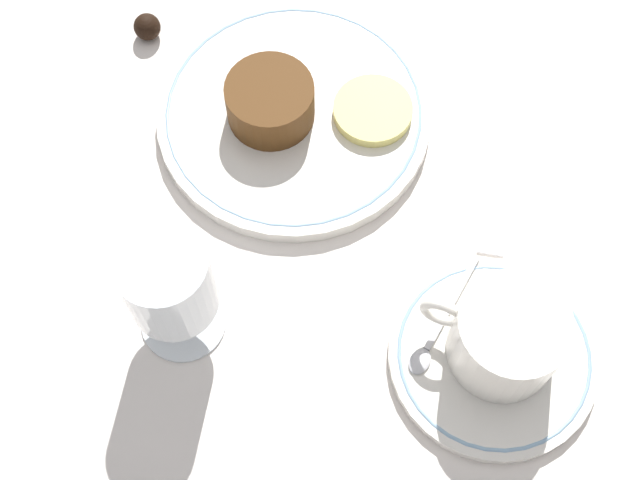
# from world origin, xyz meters

# --- Properties ---
(ground_plane) EXTENTS (3.00, 3.00, 0.00)m
(ground_plane) POSITION_xyz_m (0.00, 0.00, 0.00)
(ground_plane) COLOR white
(dinner_plate) EXTENTS (0.24, 0.24, 0.01)m
(dinner_plate) POSITION_xyz_m (0.00, -0.03, 0.01)
(dinner_plate) COLOR white
(dinner_plate) RESTS_ON ground_plane
(saucer) EXTENTS (0.16, 0.16, 0.01)m
(saucer) POSITION_xyz_m (-0.22, 0.11, 0.01)
(saucer) COLOR white
(saucer) RESTS_ON ground_plane
(coffee_cup) EXTENTS (0.11, 0.08, 0.07)m
(coffee_cup) POSITION_xyz_m (-0.22, 0.11, 0.04)
(coffee_cup) COLOR white
(coffee_cup) RESTS_ON saucer
(spoon) EXTENTS (0.03, 0.11, 0.00)m
(spoon) POSITION_xyz_m (-0.17, 0.11, 0.01)
(spoon) COLOR silver
(spoon) RESTS_ON saucer
(wine_glass) EXTENTS (0.07, 0.07, 0.12)m
(wine_glass) POSITION_xyz_m (0.01, 0.17, 0.08)
(wine_glass) COLOR silver
(wine_glass) RESTS_ON ground_plane
(fork) EXTENTS (0.05, 0.18, 0.01)m
(fork) POSITION_xyz_m (-0.18, -0.04, 0.00)
(fork) COLOR silver
(fork) RESTS_ON ground_plane
(dessert_cake) EXTENTS (0.07, 0.07, 0.04)m
(dessert_cake) POSITION_xyz_m (0.02, -0.02, 0.03)
(dessert_cake) COLOR #563314
(dessert_cake) RESTS_ON dinner_plate
(pineapple_slice) EXTENTS (0.07, 0.07, 0.01)m
(pineapple_slice) POSITION_xyz_m (-0.06, -0.05, 0.02)
(pineapple_slice) COLOR #EFE075
(pineapple_slice) RESTS_ON dinner_plate
(chocolate_truffle) EXTENTS (0.02, 0.02, 0.02)m
(chocolate_truffle) POSITION_xyz_m (0.16, -0.07, 0.01)
(chocolate_truffle) COLOR black
(chocolate_truffle) RESTS_ON ground_plane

